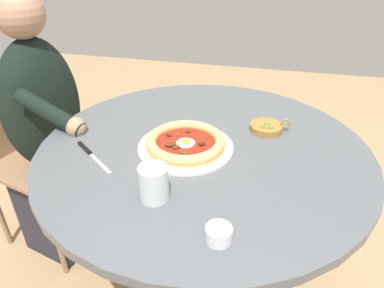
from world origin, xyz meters
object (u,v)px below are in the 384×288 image
at_px(pizza_on_plate, 186,143).
at_px(cafe_chair_diner, 30,143).
at_px(water_glass, 154,185).
at_px(olive_pan, 267,128).
at_px(diner_person, 53,150).
at_px(steak_knife, 89,152).
at_px(dining_table, 203,187).
at_px(ramekin_capers, 219,233).

relative_size(pizza_on_plate, cafe_chair_diner, 0.35).
height_order(water_glass, olive_pan, water_glass).
height_order(diner_person, cafe_chair_diner, diner_person).
relative_size(pizza_on_plate, diner_person, 0.25).
bearing_deg(steak_knife, dining_table, -159.39).
height_order(ramekin_capers, olive_pan, olive_pan).
bearing_deg(steak_knife, pizza_on_plate, -161.23).
relative_size(steak_knife, cafe_chair_diner, 0.20).
distance_m(water_glass, diner_person, 0.83).
bearing_deg(dining_table, water_glass, 75.89).
distance_m(olive_pan, cafe_chair_diner, 1.06).
bearing_deg(olive_pan, pizza_on_plate, 35.85).
distance_m(steak_knife, cafe_chair_diner, 0.66).
height_order(olive_pan, cafe_chair_diner, cafe_chair_diner).
distance_m(olive_pan, diner_person, 0.93).
bearing_deg(pizza_on_plate, ramekin_capers, 114.96).
distance_m(ramekin_capers, diner_person, 1.02).
xyz_separation_m(dining_table, steak_knife, (0.33, 0.13, 0.17)).
bearing_deg(ramekin_capers, diner_person, -34.41).
xyz_separation_m(pizza_on_plate, olive_pan, (-0.24, -0.17, -0.01)).
bearing_deg(water_glass, pizza_on_plate, -94.17).
relative_size(water_glass, cafe_chair_diner, 0.11).
relative_size(olive_pan, cafe_chair_diner, 0.16).
relative_size(dining_table, pizza_on_plate, 3.50).
distance_m(pizza_on_plate, olive_pan, 0.30).
bearing_deg(steak_knife, water_glass, 149.87).
height_order(water_glass, steak_knife, water_glass).
xyz_separation_m(water_glass, cafe_chair_diner, (0.77, -0.49, -0.28)).
relative_size(pizza_on_plate, water_glass, 3.21).
height_order(pizza_on_plate, cafe_chair_diner, cafe_chair_diner).
relative_size(steak_knife, diner_person, 0.15).
relative_size(ramekin_capers, cafe_chair_diner, 0.07).
xyz_separation_m(steak_knife, diner_person, (0.37, -0.30, -0.23)).
relative_size(dining_table, ramekin_capers, 17.43).
height_order(ramekin_capers, cafe_chair_diner, cafe_chair_diner).
relative_size(olive_pan, diner_person, 0.11).
bearing_deg(diner_person, water_glass, 144.29).
bearing_deg(cafe_chair_diner, olive_pan, 176.06).
bearing_deg(water_glass, olive_pan, -121.49).
height_order(steak_knife, diner_person, diner_person).
distance_m(steak_knife, olive_pan, 0.59).
relative_size(dining_table, olive_pan, 7.77).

